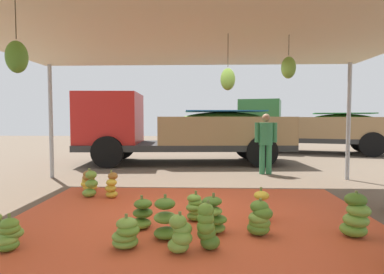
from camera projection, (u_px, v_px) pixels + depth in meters
name	position (u px, v px, depth m)	size (l,w,h in m)	color
ground_plane	(197.00, 181.00, 8.07)	(40.00, 40.00, 0.00)	brown
tarp_orange	(192.00, 217.00, 5.08)	(5.58, 4.19, 0.01)	#D1512D
tent_canopy	(192.00, 28.00, 4.82)	(8.00, 7.00, 2.99)	#9EA0A5
banana_bunch_0	(180.00, 235.00, 3.75)	(0.39, 0.38, 0.47)	#75A83D
banana_bunch_2	(142.00, 215.00, 4.58)	(0.44, 0.45, 0.46)	#60932D
banana_bunch_3	(112.00, 186.00, 6.28)	(0.29, 0.31, 0.55)	gold
banana_bunch_4	(90.00, 185.00, 6.36)	(0.34, 0.33, 0.56)	#6B9E38
banana_bunch_5	(9.00, 235.00, 3.80)	(0.37, 0.39, 0.44)	#518428
banana_bunch_6	(356.00, 217.00, 4.24)	(0.45, 0.46, 0.60)	#60932D
banana_bunch_7	(126.00, 234.00, 3.86)	(0.43, 0.40, 0.41)	#6B9E38
banana_bunch_8	(195.00, 208.00, 4.92)	(0.35, 0.34, 0.45)	#60932D
banana_bunch_9	(261.00, 207.00, 4.93)	(0.36, 0.35, 0.50)	gold
banana_bunch_10	(89.00, 181.00, 6.92)	(0.40, 0.38, 0.48)	gold
banana_bunch_11	(207.00, 228.00, 3.81)	(0.36, 0.34, 0.59)	#477523
banana_bunch_12	(166.00, 220.00, 4.18)	(0.44, 0.46, 0.57)	#518428
banana_bunch_14	(213.00, 216.00, 4.39)	(0.45, 0.43, 0.54)	#75A83D
banana_bunch_15	(260.00, 219.00, 4.30)	(0.44, 0.42, 0.49)	#518428
cargo_truck_main	(177.00, 128.00, 11.25)	(7.26, 2.87, 2.40)	#2D2D2D
cargo_truck_far	(306.00, 126.00, 14.67)	(6.82, 3.87, 2.40)	#2D2D2D
worker_0	(266.00, 139.00, 9.00)	(0.61, 0.38, 1.68)	#337A4C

